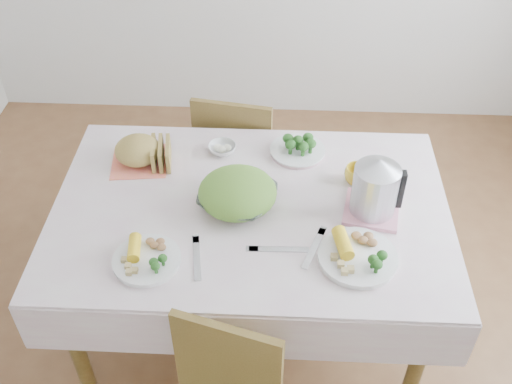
{
  "coord_description": "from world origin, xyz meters",
  "views": [
    {
      "loc": [
        0.1,
        -1.65,
        2.31
      ],
      "look_at": [
        0.02,
        0.02,
        0.82
      ],
      "focal_mm": 42.0,
      "sensor_mm": 36.0,
      "label": 1
    }
  ],
  "objects_px": {
    "dining_table": "(251,274)",
    "electric_kettle": "(375,187)",
    "dinner_plate_left": "(147,260)",
    "yellow_mug": "(357,175)",
    "chair_far": "(241,151)",
    "dinner_plate_right": "(358,258)",
    "salad_bowl": "(238,199)"
  },
  "relations": [
    {
      "from": "chair_far",
      "to": "electric_kettle",
      "type": "bearing_deg",
      "value": 136.1
    },
    {
      "from": "dining_table",
      "to": "salad_bowl",
      "type": "xyz_separation_m",
      "value": [
        -0.05,
        0.01,
        0.42
      ]
    },
    {
      "from": "dinner_plate_left",
      "to": "dining_table",
      "type": "bearing_deg",
      "value": 40.99
    },
    {
      "from": "dinner_plate_right",
      "to": "electric_kettle",
      "type": "bearing_deg",
      "value": 74.01
    },
    {
      "from": "dinner_plate_left",
      "to": "dinner_plate_right",
      "type": "xyz_separation_m",
      "value": [
        0.72,
        0.05,
        0.0
      ]
    },
    {
      "from": "dining_table",
      "to": "yellow_mug",
      "type": "distance_m",
      "value": 0.61
    },
    {
      "from": "chair_far",
      "to": "electric_kettle",
      "type": "distance_m",
      "value": 1.0
    },
    {
      "from": "dining_table",
      "to": "salad_bowl",
      "type": "bearing_deg",
      "value": 172.08
    },
    {
      "from": "dinner_plate_left",
      "to": "yellow_mug",
      "type": "bearing_deg",
      "value": 31.28
    },
    {
      "from": "chair_far",
      "to": "dinner_plate_right",
      "type": "distance_m",
      "value": 1.12
    },
    {
      "from": "yellow_mug",
      "to": "chair_far",
      "type": "bearing_deg",
      "value": 131.36
    },
    {
      "from": "dining_table",
      "to": "electric_kettle",
      "type": "distance_m",
      "value": 0.68
    },
    {
      "from": "dinner_plate_left",
      "to": "dinner_plate_right",
      "type": "distance_m",
      "value": 0.72
    },
    {
      "from": "dining_table",
      "to": "dinner_plate_left",
      "type": "height_order",
      "value": "dinner_plate_left"
    },
    {
      "from": "yellow_mug",
      "to": "dinner_plate_right",
      "type": "bearing_deg",
      "value": -93.59
    },
    {
      "from": "salad_bowl",
      "to": "dinner_plate_left",
      "type": "xyz_separation_m",
      "value": [
        -0.29,
        -0.3,
        -0.02
      ]
    },
    {
      "from": "chair_far",
      "to": "dinner_plate_right",
      "type": "bearing_deg",
      "value": 125.31
    },
    {
      "from": "chair_far",
      "to": "dinner_plate_left",
      "type": "bearing_deg",
      "value": 85.57
    },
    {
      "from": "dining_table",
      "to": "electric_kettle",
      "type": "xyz_separation_m",
      "value": [
        0.45,
        -0.0,
        0.51
      ]
    },
    {
      "from": "chair_far",
      "to": "yellow_mug",
      "type": "distance_m",
      "value": 0.82
    },
    {
      "from": "dinner_plate_left",
      "to": "dinner_plate_right",
      "type": "bearing_deg",
      "value": 3.61
    },
    {
      "from": "dining_table",
      "to": "dinner_plate_right",
      "type": "bearing_deg",
      "value": -33.04
    },
    {
      "from": "dining_table",
      "to": "dinner_plate_right",
      "type": "relative_size",
      "value": 5.06
    },
    {
      "from": "dining_table",
      "to": "yellow_mug",
      "type": "height_order",
      "value": "yellow_mug"
    },
    {
      "from": "dinner_plate_left",
      "to": "chair_far",
      "type": "bearing_deg",
      "value": 76.07
    },
    {
      "from": "dinner_plate_left",
      "to": "electric_kettle",
      "type": "distance_m",
      "value": 0.85
    },
    {
      "from": "dinner_plate_right",
      "to": "yellow_mug",
      "type": "distance_m",
      "value": 0.41
    },
    {
      "from": "salad_bowl",
      "to": "electric_kettle",
      "type": "xyz_separation_m",
      "value": [
        0.5,
        -0.01,
        0.09
      ]
    },
    {
      "from": "chair_far",
      "to": "yellow_mug",
      "type": "xyz_separation_m",
      "value": [
        0.5,
        -0.56,
        0.34
      ]
    },
    {
      "from": "chair_far",
      "to": "dinner_plate_left",
      "type": "relative_size",
      "value": 3.62
    },
    {
      "from": "dining_table",
      "to": "electric_kettle",
      "type": "relative_size",
      "value": 5.98
    },
    {
      "from": "chair_far",
      "to": "yellow_mug",
      "type": "bearing_deg",
      "value": 140.85
    }
  ]
}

